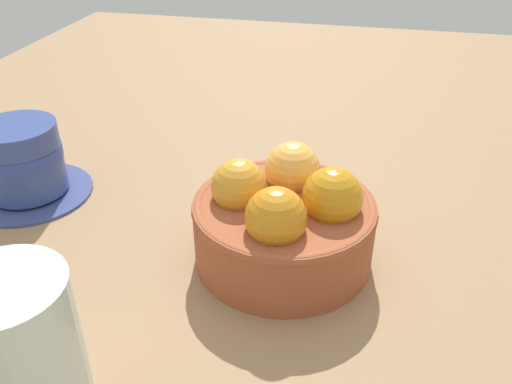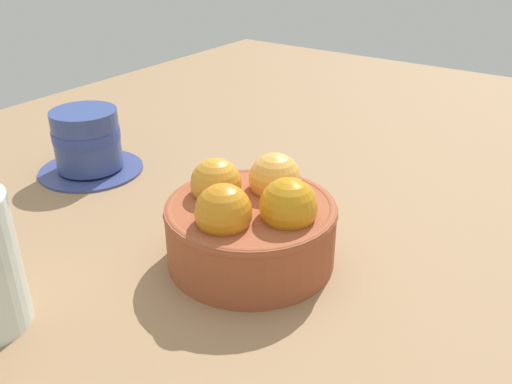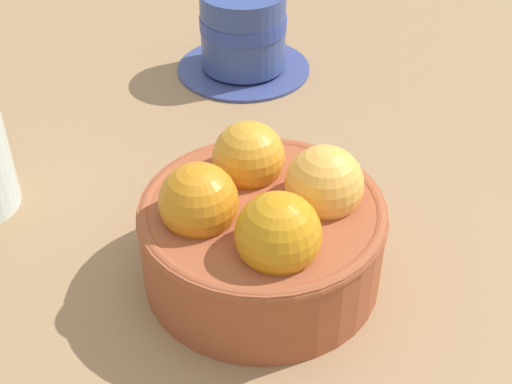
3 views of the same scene
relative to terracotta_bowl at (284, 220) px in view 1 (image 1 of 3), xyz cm
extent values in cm
cube|color=#997551|center=(-0.01, 0.04, -6.36)|extent=(159.33, 116.15, 4.75)
cylinder|color=#9E4C2D|center=(-0.01, 0.04, -1.15)|extent=(15.06, 15.06, 5.67)
torus|color=#9E4C2D|center=(-0.01, 0.04, 1.28)|extent=(15.26, 15.26, 1.00)
sphere|color=#F4AC48|center=(3.82, -0.44, 2.71)|extent=(4.83, 4.83, 4.83)
sphere|color=orange|center=(0.47, 3.86, 2.71)|extent=(4.62, 4.62, 4.62)
sphere|color=orange|center=(-3.83, 0.52, 2.71)|extent=(4.75, 4.75, 4.75)
sphere|color=orange|center=(-0.48, -3.78, 2.71)|extent=(4.90, 4.90, 4.90)
cylinder|color=#3A4682|center=(4.60, 27.39, -3.69)|extent=(12.53, 12.53, 0.60)
cylinder|color=#33478C|center=(4.60, 27.39, 0.19)|extent=(7.84, 7.84, 7.15)
cylinder|color=#2D4299|center=(4.60, 27.39, 0.85)|extent=(8.00, 8.00, 1.29)
cylinder|color=silver|center=(-18.95, 11.75, 1.40)|extent=(7.01, 7.01, 10.76)
camera|label=1|loc=(-36.78, -5.90, 25.40)|focal=37.97mm
camera|label=2|loc=(-34.41, -24.51, 24.42)|focal=38.70mm
camera|label=3|loc=(-7.85, -32.82, 29.05)|focal=50.76mm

